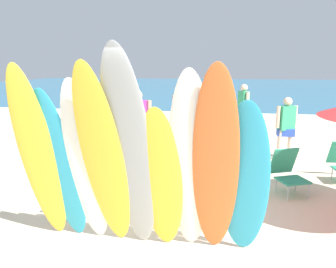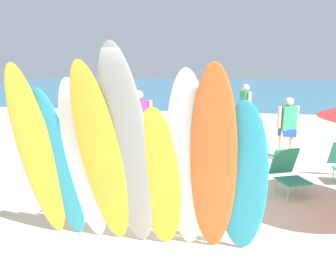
% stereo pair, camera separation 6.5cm
% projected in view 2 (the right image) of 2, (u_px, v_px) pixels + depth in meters
% --- Properties ---
extents(ground, '(60.00, 60.00, 0.00)m').
position_uv_depth(ground, '(208.00, 108.00, 18.23)').
color(ground, beige).
extents(ocean_water, '(60.00, 40.00, 0.02)m').
position_uv_depth(ocean_water, '(219.00, 87.00, 35.88)').
color(ocean_water, teal).
rests_on(ocean_water, ground).
extents(surfboard_rack, '(2.96, 0.07, 0.61)m').
position_uv_depth(surfboard_rack, '(148.00, 199.00, 4.65)').
color(surfboard_rack, brown).
rests_on(surfboard_rack, ground).
extents(surfboard_yellow_0, '(0.52, 0.88, 2.38)m').
position_uv_depth(surfboard_yellow_0, '(38.00, 159.00, 4.09)').
color(surfboard_yellow_0, yellow).
rests_on(surfboard_yellow_0, ground).
extents(surfboard_teal_1, '(0.56, 0.76, 2.10)m').
position_uv_depth(surfboard_teal_1, '(60.00, 169.00, 4.15)').
color(surfboard_teal_1, '#289EC6').
rests_on(surfboard_teal_1, ground).
extents(surfboard_white_2, '(0.48, 0.79, 2.22)m').
position_uv_depth(surfboard_white_2, '(85.00, 167.00, 4.03)').
color(surfboard_white_2, white).
rests_on(surfboard_white_2, ground).
extents(surfboard_yellow_3, '(0.60, 0.97, 2.41)m').
position_uv_depth(surfboard_yellow_3, '(102.00, 163.00, 3.88)').
color(surfboard_yellow_3, yellow).
rests_on(surfboard_yellow_3, ground).
extents(surfboard_grey_4, '(0.62, 0.97, 2.58)m').
position_uv_depth(surfboard_grey_4, '(128.00, 157.00, 3.79)').
color(surfboard_grey_4, '#999EA3').
rests_on(surfboard_grey_4, ground).
extents(surfboard_yellow_5, '(0.52, 0.74, 1.93)m').
position_uv_depth(surfboard_yellow_5, '(159.00, 183.00, 3.90)').
color(surfboard_yellow_5, yellow).
rests_on(surfboard_yellow_5, ground).
extents(surfboard_white_6, '(0.53, 0.94, 2.33)m').
position_uv_depth(surfboard_white_6, '(188.00, 170.00, 3.76)').
color(surfboard_white_6, white).
rests_on(surfboard_white_6, ground).
extents(surfboard_orange_7, '(0.52, 0.96, 2.38)m').
position_uv_depth(surfboard_orange_7, '(213.00, 170.00, 3.66)').
color(surfboard_orange_7, orange).
rests_on(surfboard_orange_7, ground).
extents(surfboard_teal_8, '(0.63, 0.77, 2.01)m').
position_uv_depth(surfboard_teal_8, '(243.00, 184.00, 3.76)').
color(surfboard_teal_8, '#289EC6').
rests_on(surfboard_teal_8, ground).
extents(beachgoer_midbeach, '(0.45, 0.61, 1.72)m').
position_uv_depth(beachgoer_midbeach, '(245.00, 106.00, 10.97)').
color(beachgoer_midbeach, beige).
rests_on(beachgoer_midbeach, ground).
extents(beachgoer_near_rack, '(0.54, 0.36, 1.57)m').
position_uv_depth(beachgoer_near_rack, '(288.00, 124.00, 8.10)').
color(beachgoer_near_rack, beige).
rests_on(beachgoer_near_rack, ground).
extents(beachgoer_photographing, '(0.44, 0.54, 1.69)m').
position_uv_depth(beachgoer_photographing, '(223.00, 134.00, 6.60)').
color(beachgoer_photographing, beige).
rests_on(beachgoer_photographing, ground).
extents(beachgoer_strolling, '(0.65, 0.29, 1.74)m').
position_uv_depth(beachgoer_strolling, '(139.00, 121.00, 8.01)').
color(beachgoer_strolling, tan).
rests_on(beachgoer_strolling, ground).
extents(beachgoer_by_water, '(0.48, 0.40, 1.56)m').
position_uv_depth(beachgoer_by_water, '(182.00, 108.00, 11.16)').
color(beachgoer_by_water, '#9E704C').
rests_on(beachgoer_by_water, ground).
extents(beach_chair_blue, '(0.72, 0.80, 0.83)m').
position_uv_depth(beach_chair_blue, '(288.00, 171.00, 6.05)').
color(beach_chair_blue, '#B7B7BC').
rests_on(beach_chair_blue, ground).
extents(distant_boat, '(3.13, 1.20, 0.25)m').
position_uv_depth(distant_boat, '(94.00, 99.00, 22.01)').
color(distant_boat, '#4C515B').
rests_on(distant_boat, ground).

